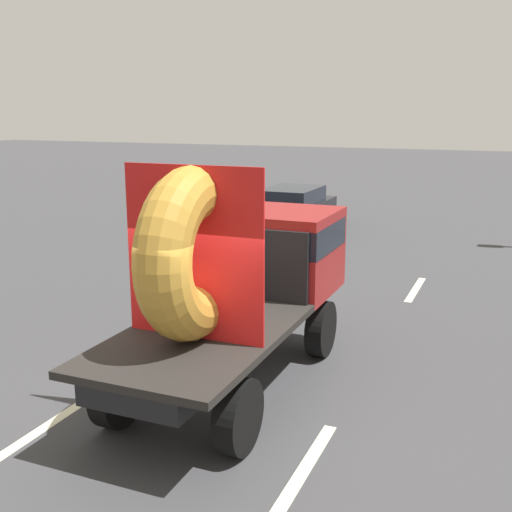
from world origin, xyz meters
name	(u,v)px	position (x,y,z in m)	size (l,w,h in m)	color
ground_plane	(194,409)	(0.00, 0.00, 0.00)	(120.00, 120.00, 0.00)	#38383A
flatbed_truck	(243,271)	(0.16, 1.31, 1.66)	(2.02, 5.21, 3.34)	black
distant_sedan	(292,207)	(-3.23, 13.03, 0.77)	(1.88, 4.38, 1.43)	black
lane_dash_left_near	(69,411)	(-1.54, -0.70, 0.00)	(2.91, 0.16, 0.01)	beige
lane_dash_left_far	(273,277)	(-1.54, 6.87, 0.00)	(2.96, 0.16, 0.01)	beige
lane_dash_right_near	(306,466)	(1.85, -0.74, 0.00)	(2.00, 0.16, 0.01)	beige
lane_dash_right_far	(415,289)	(1.85, 7.13, 0.00)	(2.11, 0.16, 0.01)	beige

